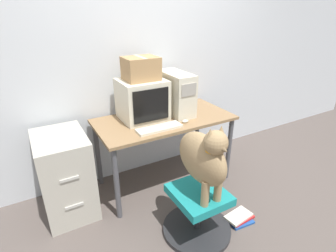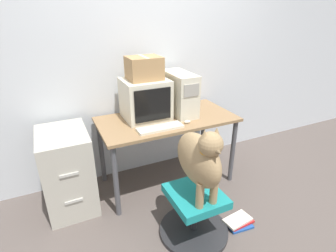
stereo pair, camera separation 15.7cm
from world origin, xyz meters
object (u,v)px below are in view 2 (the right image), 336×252
(office_chair, at_px, (194,214))
(dog, at_px, (200,159))
(keyboard, at_px, (160,128))
(filing_cabinet, at_px, (68,170))
(crt_monitor, at_px, (145,99))
(pc_tower, at_px, (179,93))
(cardboard_box, at_px, (144,68))
(book_stack_floor, at_px, (239,222))

(office_chair, height_order, dog, dog)
(keyboard, height_order, filing_cabinet, keyboard)
(crt_monitor, xyz_separation_m, keyboard, (0.02, -0.33, -0.19))
(pc_tower, distance_m, office_chair, 1.22)
(pc_tower, bearing_deg, keyboard, -140.29)
(pc_tower, distance_m, keyboard, 0.50)
(cardboard_box, bearing_deg, filing_cabinet, -174.87)
(book_stack_floor, bearing_deg, dog, 171.30)
(pc_tower, relative_size, filing_cabinet, 0.62)
(cardboard_box, bearing_deg, dog, -85.51)
(dog, bearing_deg, book_stack_floor, -8.70)
(filing_cabinet, xyz_separation_m, book_stack_floor, (1.33, -0.93, -0.37))
(dog, height_order, book_stack_floor, dog)
(filing_cabinet, bearing_deg, dog, -43.71)
(crt_monitor, relative_size, filing_cabinet, 0.56)
(keyboard, height_order, cardboard_box, cardboard_box)
(pc_tower, height_order, dog, pc_tower)
(crt_monitor, bearing_deg, pc_tower, -5.30)
(pc_tower, relative_size, keyboard, 1.12)
(office_chair, relative_size, book_stack_floor, 2.19)
(keyboard, bearing_deg, book_stack_floor, -55.12)
(filing_cabinet, bearing_deg, cardboard_box, 5.13)
(office_chair, bearing_deg, dog, -90.00)
(crt_monitor, distance_m, dog, 0.97)
(crt_monitor, relative_size, book_stack_floor, 1.62)
(dog, relative_size, cardboard_box, 2.00)
(office_chair, relative_size, cardboard_box, 1.87)
(crt_monitor, bearing_deg, book_stack_floor, -64.02)
(keyboard, relative_size, office_chair, 0.73)
(filing_cabinet, bearing_deg, pc_tower, 1.75)
(office_chair, height_order, book_stack_floor, office_chair)
(keyboard, bearing_deg, filing_cabinet, 163.31)
(crt_monitor, relative_size, cardboard_box, 1.39)
(crt_monitor, distance_m, keyboard, 0.38)
(office_chair, bearing_deg, keyboard, 95.64)
(pc_tower, height_order, keyboard, pc_tower)
(keyboard, xyz_separation_m, dog, (0.06, -0.62, -0.01))
(keyboard, height_order, office_chair, keyboard)
(pc_tower, height_order, office_chair, pc_tower)
(keyboard, relative_size, filing_cabinet, 0.55)
(crt_monitor, bearing_deg, cardboard_box, 90.00)
(dog, distance_m, book_stack_floor, 0.85)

